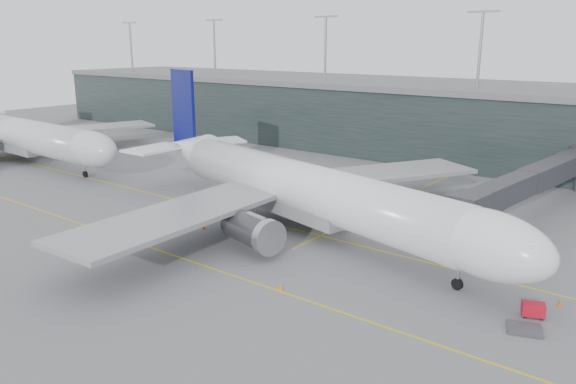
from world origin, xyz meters
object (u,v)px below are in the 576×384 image
Objects in this scene: second_aircraft at (20,135)px; gse_cart at (533,309)px; main_aircraft at (303,189)px; jet_bridge at (546,172)px.

second_aircraft reaches higher than gse_cart.
main_aircraft reaches higher than second_aircraft.
jet_bridge is 98.79m from second_aircraft.
main_aircraft is 1.40× the size of jet_bridge.
second_aircraft is (-71.94, -0.20, -0.08)m from main_aircraft.
second_aircraft reaches higher than jet_bridge.
jet_bridge reaches higher than gse_cart.
jet_bridge is 37.51m from gse_cart.
jet_bridge is at bearing 81.49° from gse_cart.
second_aircraft is 103.00m from gse_cart.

